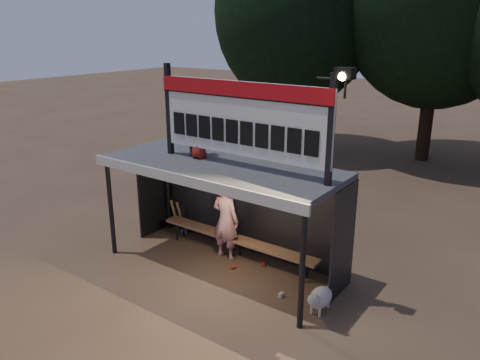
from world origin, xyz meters
name	(u,v)px	position (x,y,z in m)	size (l,w,h in m)	color
ground	(222,267)	(0.00, 0.00, 0.00)	(80.00, 80.00, 0.00)	brown
player	(226,220)	(-0.20, 0.41, 0.90)	(0.65, 0.43, 1.79)	white
child_a	(195,127)	(-0.85, 0.25, 2.91)	(0.57, 0.44, 1.17)	gray
child_b	(199,134)	(-0.62, 0.09, 2.82)	(0.49, 0.32, 1.00)	#A52419
dugout_shelter	(228,183)	(0.00, 0.24, 1.85)	(5.10, 2.08, 2.32)	#434346
scoreboard_assembly	(243,116)	(0.56, -0.01, 3.32)	(4.10, 0.27, 1.99)	black
bench	(237,240)	(0.00, 0.55, 0.43)	(4.00, 0.35, 0.48)	#936845
tree_left	(296,12)	(-4.00, 10.00, 5.51)	(6.46, 6.46, 9.27)	black
dog	(320,298)	(2.46, -0.28, 0.28)	(0.36, 0.81, 0.49)	silver
bats	(181,216)	(-1.93, 0.82, 0.43)	(0.49, 0.33, 0.84)	#A4804C
litter	(226,255)	(-0.21, 0.42, 0.04)	(3.65, 1.24, 0.08)	#A61C1D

